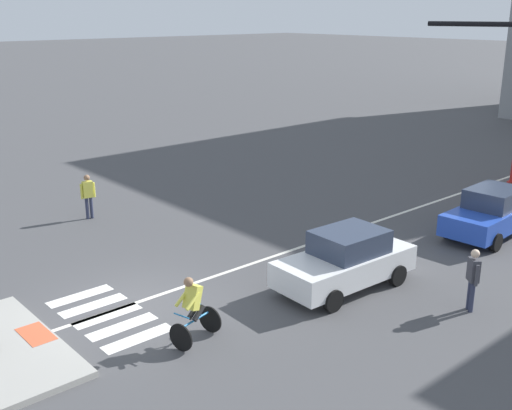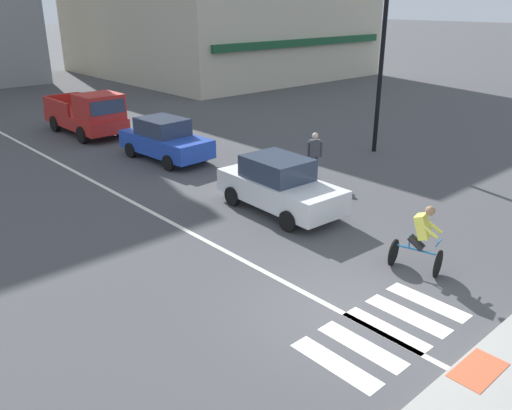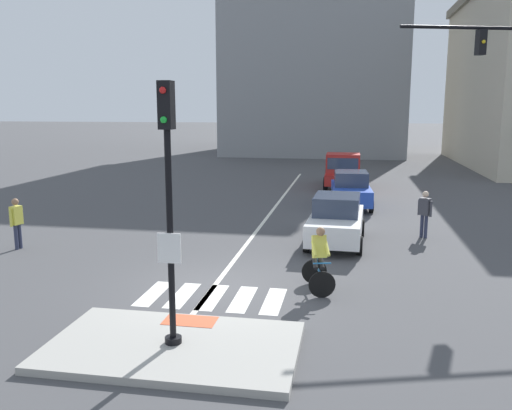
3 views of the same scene
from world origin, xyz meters
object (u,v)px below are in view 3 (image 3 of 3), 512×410
(signal_pole, at_px, (169,191))
(pedestrian_at_curb_left, at_px, (17,219))
(cyclist, at_px, (319,258))
(car_white_eastbound_mid, at_px, (336,220))
(pedestrian_waiting_far_side, at_px, (425,210))
(pickup_truck_red_eastbound_distant, at_px, (343,171))
(car_blue_eastbound_far, at_px, (351,189))

(signal_pole, height_order, pedestrian_at_curb_left, signal_pole)
(cyclist, bearing_deg, signal_pole, -123.50)
(pedestrian_at_curb_left, bearing_deg, signal_pole, -39.92)
(car_white_eastbound_mid, xyz_separation_m, pedestrian_waiting_far_side, (3.04, 1.34, 0.17))
(signal_pole, bearing_deg, car_white_eastbound_mid, 72.15)
(pickup_truck_red_eastbound_distant, bearing_deg, pedestrian_at_curb_left, -123.87)
(car_white_eastbound_mid, xyz_separation_m, pedestrian_at_curb_left, (-10.18, -2.54, 0.17))
(car_white_eastbound_mid, relative_size, pickup_truck_red_eastbound_distant, 0.82)
(pedestrian_at_curb_left, relative_size, pedestrian_waiting_far_side, 1.00)
(car_blue_eastbound_far, bearing_deg, pickup_truck_red_eastbound_distant, 94.49)
(cyclist, bearing_deg, pickup_truck_red_eastbound_distant, 88.96)
(car_white_eastbound_mid, xyz_separation_m, pickup_truck_red_eastbound_distant, (0.02, 12.66, 0.17))
(pickup_truck_red_eastbound_distant, height_order, pedestrian_waiting_far_side, pickup_truck_red_eastbound_distant)
(signal_pole, distance_m, pickup_truck_red_eastbound_distant, 21.66)
(pickup_truck_red_eastbound_distant, bearing_deg, cyclist, -91.04)
(cyclist, bearing_deg, car_blue_eastbound_far, 86.30)
(pickup_truck_red_eastbound_distant, bearing_deg, car_white_eastbound_mid, -90.11)
(signal_pole, relative_size, cyclist, 2.89)
(signal_pole, distance_m, car_blue_eastbound_far, 16.16)
(pedestrian_waiting_far_side, bearing_deg, signal_pole, -120.19)
(car_white_eastbound_mid, bearing_deg, pickup_truck_red_eastbound_distant, 89.89)
(cyclist, distance_m, pedestrian_at_curb_left, 10.17)
(signal_pole, relative_size, pedestrian_at_curb_left, 2.91)
(pickup_truck_red_eastbound_distant, xyz_separation_m, pedestrian_waiting_far_side, (3.02, -11.32, 0.00))
(signal_pole, height_order, pedestrian_waiting_far_side, signal_pole)
(pedestrian_waiting_far_side, bearing_deg, car_white_eastbound_mid, -156.25)
(car_white_eastbound_mid, distance_m, pedestrian_waiting_far_side, 3.33)
(signal_pole, distance_m, car_white_eastbound_mid, 9.43)
(cyclist, distance_m, pedestrian_waiting_far_side, 7.09)
(car_blue_eastbound_far, relative_size, pickup_truck_red_eastbound_distant, 0.82)
(cyclist, xyz_separation_m, pedestrian_at_curb_left, (-9.88, 2.38, 0.11))
(signal_pole, xyz_separation_m, pedestrian_waiting_far_side, (5.85, 10.05, -2.09))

